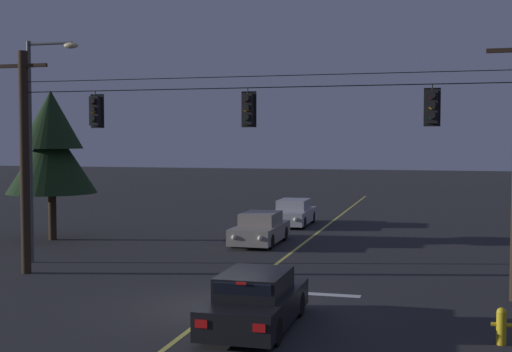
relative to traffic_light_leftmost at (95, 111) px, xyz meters
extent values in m
plane|color=#28282B|center=(5.23, -2.90, -5.54)|extent=(180.00, 180.00, 0.00)
cube|color=#D1C64C|center=(5.23, 6.02, -5.54)|extent=(0.14, 60.00, 0.01)
cube|color=silver|center=(7.13, -0.58, -5.54)|extent=(3.40, 0.36, 0.01)
cylinder|color=#2D2116|center=(-2.68, 0.02, -1.74)|extent=(0.32, 0.32, 7.60)
cube|color=#2D2116|center=(-2.68, 0.02, 1.55)|extent=(1.80, 0.12, 0.12)
cylinder|color=slate|center=(-2.68, 0.02, 1.20)|extent=(0.12, 0.12, 0.18)
cylinder|color=black|center=(5.23, 0.02, 0.65)|extent=(15.82, 0.03, 0.03)
cylinder|color=black|center=(5.23, 0.02, 1.00)|extent=(15.82, 0.02, 0.02)
cylinder|color=black|center=(0.00, 0.02, 0.56)|extent=(0.04, 0.04, 0.18)
cube|color=black|center=(0.00, 0.02, -0.01)|extent=(0.32, 0.26, 0.96)
cube|color=black|center=(0.00, 0.16, -0.01)|extent=(0.48, 0.03, 1.12)
sphere|color=#380A0A|center=(0.00, -0.14, 0.28)|extent=(0.17, 0.17, 0.17)
cylinder|color=black|center=(0.00, -0.18, 0.33)|extent=(0.20, 0.10, 0.20)
sphere|color=orange|center=(0.00, -0.14, -0.01)|extent=(0.17, 0.17, 0.17)
cylinder|color=black|center=(0.00, -0.18, 0.04)|extent=(0.20, 0.10, 0.20)
sphere|color=black|center=(0.00, -0.14, -0.29)|extent=(0.17, 0.17, 0.17)
cylinder|color=black|center=(0.00, -0.18, -0.25)|extent=(0.20, 0.10, 0.20)
cylinder|color=black|center=(5.22, 0.02, 0.56)|extent=(0.04, 0.04, 0.18)
cube|color=black|center=(5.22, 0.02, -0.01)|extent=(0.32, 0.26, 0.96)
cube|color=black|center=(5.22, 0.16, -0.01)|extent=(0.48, 0.03, 1.12)
sphere|color=#380A0A|center=(5.22, -0.14, 0.28)|extent=(0.17, 0.17, 0.17)
cylinder|color=black|center=(5.22, -0.18, 0.33)|extent=(0.20, 0.10, 0.20)
sphere|color=orange|center=(5.22, -0.14, -0.01)|extent=(0.17, 0.17, 0.17)
cylinder|color=black|center=(5.22, -0.18, 0.04)|extent=(0.20, 0.10, 0.20)
sphere|color=black|center=(5.22, -0.14, -0.29)|extent=(0.17, 0.17, 0.17)
cylinder|color=black|center=(5.22, -0.18, -0.25)|extent=(0.20, 0.10, 0.20)
cylinder|color=black|center=(10.78, 0.02, 0.56)|extent=(0.04, 0.04, 0.18)
cube|color=black|center=(10.78, 0.02, -0.01)|extent=(0.32, 0.26, 0.96)
cube|color=black|center=(10.78, 0.16, -0.01)|extent=(0.48, 0.03, 1.12)
sphere|color=#380A0A|center=(10.78, -0.14, 0.28)|extent=(0.17, 0.17, 0.17)
cylinder|color=black|center=(10.78, -0.18, 0.33)|extent=(0.20, 0.10, 0.20)
sphere|color=orange|center=(10.78, -0.14, -0.01)|extent=(0.17, 0.17, 0.17)
cylinder|color=black|center=(10.78, -0.18, 0.04)|extent=(0.20, 0.10, 0.20)
sphere|color=black|center=(10.78, -0.14, -0.29)|extent=(0.17, 0.17, 0.17)
cylinder|color=black|center=(10.78, -0.18, -0.25)|extent=(0.20, 0.10, 0.20)
cube|color=black|center=(6.71, -4.56, -5.04)|extent=(1.80, 4.30, 0.68)
cube|color=black|center=(6.71, -4.68, -4.43)|extent=(1.51, 2.15, 0.54)
cube|color=black|center=(6.71, -3.74, -4.43)|extent=(1.40, 0.21, 0.48)
cube|color=black|center=(6.71, -5.74, -4.43)|extent=(1.37, 0.18, 0.46)
cylinder|color=black|center=(5.92, -3.23, -5.22)|extent=(0.22, 0.64, 0.64)
cylinder|color=black|center=(7.50, -3.23, -5.22)|extent=(0.22, 0.64, 0.64)
cylinder|color=black|center=(5.92, -5.89, -5.22)|extent=(0.22, 0.64, 0.64)
cylinder|color=black|center=(7.50, -5.89, -5.22)|extent=(0.22, 0.64, 0.64)
cube|color=red|center=(6.06, -6.72, -4.94)|extent=(0.28, 0.03, 0.18)
cube|color=red|center=(7.36, -6.72, -4.94)|extent=(0.28, 0.03, 0.18)
cube|color=red|center=(6.71, -5.85, -4.20)|extent=(0.24, 0.04, 0.06)
cube|color=gray|center=(3.39, 8.59, -5.04)|extent=(1.80, 4.30, 0.68)
cube|color=gray|center=(3.39, 8.71, -4.43)|extent=(1.51, 2.15, 0.54)
cube|color=black|center=(3.39, 7.77, -4.43)|extent=(1.40, 0.21, 0.48)
cube|color=black|center=(3.39, 9.77, -4.43)|extent=(1.37, 0.18, 0.46)
cylinder|color=black|center=(4.19, 7.25, -5.22)|extent=(0.22, 0.64, 0.64)
cylinder|color=black|center=(2.60, 7.25, -5.22)|extent=(0.22, 0.64, 0.64)
cylinder|color=black|center=(4.19, 9.92, -5.22)|extent=(0.22, 0.64, 0.64)
cylinder|color=black|center=(2.60, 9.92, -5.22)|extent=(0.22, 0.64, 0.64)
sphere|color=white|center=(3.95, 6.42, -4.98)|extent=(0.20, 0.20, 0.20)
sphere|color=white|center=(2.84, 6.42, -4.98)|extent=(0.20, 0.20, 0.20)
cube|color=#A5A5AD|center=(3.46, 15.47, -5.04)|extent=(1.80, 4.30, 0.68)
cube|color=#A5A5AD|center=(3.46, 15.59, -4.43)|extent=(1.51, 2.15, 0.54)
cube|color=black|center=(3.46, 14.66, -4.43)|extent=(1.40, 0.21, 0.48)
cube|color=black|center=(3.46, 16.66, -4.43)|extent=(1.37, 0.18, 0.46)
cylinder|color=black|center=(4.25, 14.14, -5.22)|extent=(0.22, 0.64, 0.64)
cylinder|color=black|center=(2.67, 14.14, -5.22)|extent=(0.22, 0.64, 0.64)
cylinder|color=black|center=(4.25, 16.81, -5.22)|extent=(0.22, 0.64, 0.64)
cylinder|color=black|center=(2.67, 16.81, -5.22)|extent=(0.22, 0.64, 0.64)
sphere|color=white|center=(4.02, 13.30, -4.98)|extent=(0.20, 0.20, 0.20)
sphere|color=white|center=(2.90, 13.30, -4.98)|extent=(0.20, 0.20, 0.20)
cylinder|color=#4C4F54|center=(-3.71, 1.93, -1.43)|extent=(0.16, 0.16, 8.23)
cylinder|color=#4C4F54|center=(-2.81, 1.93, 2.56)|extent=(1.80, 0.10, 0.10)
ellipsoid|color=beige|center=(-1.96, 1.93, 2.46)|extent=(0.56, 0.30, 0.22)
cylinder|color=#332316|center=(-6.14, 7.34, -4.31)|extent=(0.36, 0.36, 2.46)
cone|color=black|center=(-6.14, 7.34, -1.76)|extent=(4.08, 4.08, 3.27)
cone|color=black|center=(-6.14, 7.34, -0.02)|extent=(2.86, 2.86, 2.65)
cylinder|color=gold|center=(12.38, -4.51, -5.19)|extent=(0.22, 0.22, 0.70)
sphere|color=gold|center=(12.38, -4.51, -4.81)|extent=(0.22, 0.22, 0.22)
cylinder|color=gold|center=(12.22, -4.51, -5.09)|extent=(0.12, 0.09, 0.09)
cylinder|color=gold|center=(12.54, -4.51, -5.09)|extent=(0.12, 0.09, 0.09)
camera|label=1|loc=(10.98, -20.56, -0.97)|focal=48.18mm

